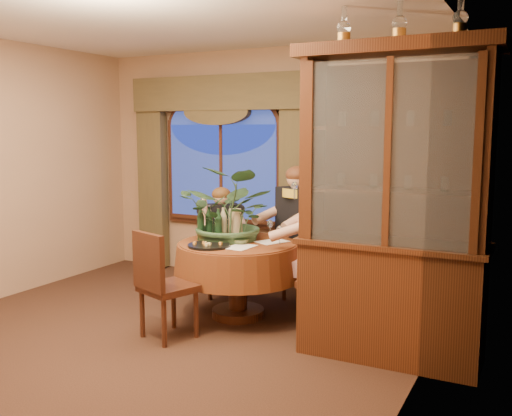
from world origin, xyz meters
The scene contains 36 objects.
floor centered at (0.00, 0.00, 0.00)m, with size 5.00×5.00×0.00m, color black.
wall_back centered at (0.00, 2.50, 1.40)m, with size 4.50×4.50×0.00m, color #9E775A.
wall_right centered at (2.25, 0.00, 1.40)m, with size 5.00×5.00×0.00m, color #9E775A.
ceiling centered at (0.00, 0.00, 2.80)m, with size 5.00×5.00×0.00m, color white.
window centered at (-0.60, 2.43, 1.30)m, with size 1.62×0.10×1.32m, color navy, non-canonical shape.
arched_transom centered at (-0.60, 2.43, 2.08)m, with size 1.60×0.06×0.44m, color navy, non-canonical shape.
drapery_left centered at (-1.63, 2.38, 1.18)m, with size 0.38×0.14×2.32m, color #443B24.
drapery_right centered at (0.43, 2.38, 1.18)m, with size 0.38×0.14×2.32m, color #443B24.
swag_valance centered at (-0.60, 2.35, 2.28)m, with size 2.45×0.16×0.42m, color #443B24, non-canonical shape.
dining_table centered at (0.37, 1.08, 0.38)m, with size 1.26×1.26×0.75m, color maroon.
china_cabinet centered at (1.96, 0.75, 1.25)m, with size 1.54×0.60×2.50m, color #37190C.
oil_lamp_left centered at (1.52, 0.75, 2.67)m, with size 0.11×0.11×0.34m, color #A5722D, non-canonical shape.
oil_lamp_center centered at (1.96, 0.75, 2.67)m, with size 0.11×0.11×0.34m, color #A5722D, non-canonical shape.
oil_lamp_right centered at (2.39, 0.75, 2.67)m, with size 0.11×0.11×0.34m, color #A5722D, non-canonical shape.
chair_right centered at (1.25, 1.13, 0.48)m, with size 0.42×0.42×0.96m, color black.
chair_back_right centered at (0.78, 1.86, 0.48)m, with size 0.42×0.42×0.96m, color black.
chair_back centered at (-0.16, 1.67, 0.48)m, with size 0.42×0.42×0.96m, color black.
chair_front_left centered at (0.10, 0.30, 0.48)m, with size 0.42×0.42×0.96m, color black.
person_pink centered at (1.14, 1.27, 0.71)m, with size 0.51×0.47×1.43m, color beige, non-canonical shape.
person_back centered at (-0.17, 1.68, 0.61)m, with size 0.44×0.40×1.22m, color black, non-canonical shape.
person_scarf centered at (0.70, 1.82, 0.73)m, with size 0.53×0.48×1.47m, color black, non-canonical shape.
stoneware_vase centered at (0.28, 1.20, 0.90)m, with size 0.16×0.16×0.31m, color #917E5E, non-canonical shape.
centerpiece_plant centered at (0.26, 1.19, 1.37)m, with size 0.98×1.09×0.85m, color #304F30.
olive_bowl centered at (0.44, 1.02, 0.77)m, with size 0.15×0.15×0.05m, color #4C5931.
cheese_platter centered at (0.24, 0.77, 0.76)m, with size 0.40×0.40×0.02m, color black.
wine_bottle_0 centered at (0.11, 1.27, 0.92)m, with size 0.07×0.07×0.33m, color black.
wine_bottle_1 centered at (0.04, 1.09, 0.92)m, with size 0.07×0.07×0.33m, color black.
wine_bottle_2 centered at (0.20, 1.10, 0.92)m, with size 0.07×0.07×0.33m, color tan.
wine_bottle_3 centered at (-0.01, 1.01, 0.92)m, with size 0.07×0.07×0.33m, color black.
wine_bottle_4 centered at (0.00, 1.16, 0.92)m, with size 0.07×0.07×0.33m, color tan.
wine_bottle_5 centered at (0.20, 1.01, 0.92)m, with size 0.07×0.07×0.33m, color black.
tasting_paper_0 centered at (0.51, 0.88, 0.75)m, with size 0.21×0.30×0.00m, color white.
tasting_paper_1 centered at (0.66, 1.25, 0.75)m, with size 0.21×0.30×0.00m, color white.
wine_glass_person_pink centered at (0.77, 1.18, 0.84)m, with size 0.07×0.07×0.18m, color silver, non-canonical shape.
wine_glass_person_back centered at (0.10, 1.39, 0.84)m, with size 0.07×0.07×0.18m, color silver, non-canonical shape.
wine_glass_person_scarf centered at (0.54, 1.46, 0.84)m, with size 0.07×0.07×0.18m, color silver, non-canonical shape.
Camera 1 is at (3.02, -3.70, 1.84)m, focal length 40.00 mm.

